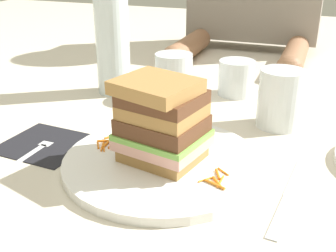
{
  "coord_description": "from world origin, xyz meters",
  "views": [
    {
      "loc": [
        0.2,
        -0.5,
        0.3
      ],
      "look_at": [
        -0.0,
        0.03,
        0.05
      ],
      "focal_mm": 44.77,
      "sensor_mm": 36.0,
      "label": 1
    }
  ],
  "objects": [
    {
      "name": "ground_plane",
      "position": [
        0.0,
        0.0,
        0.0
      ],
      "size": [
        3.0,
        3.0,
        0.0
      ],
      "primitive_type": "plane",
      "color": "beige"
    },
    {
      "name": "main_plate",
      "position": [
        -0.0,
        -0.0,
        0.01
      ],
      "size": [
        0.29,
        0.29,
        0.01
      ],
      "primitive_type": "cylinder",
      "color": "white",
      "rests_on": "ground_plane"
    },
    {
      "name": "sandwich",
      "position": [
        -0.0,
        -0.0,
        0.07
      ],
      "size": [
        0.13,
        0.12,
        0.12
      ],
      "color": "#A87A42",
      "rests_on": "main_plate"
    },
    {
      "name": "carrot_shred_0",
      "position": [
        -0.1,
        0.04,
        0.02
      ],
      "size": [
        0.02,
        0.03,
        0.0
      ],
      "primitive_type": "cylinder",
      "rotation": [
        0.0,
        1.57,
        0.94
      ],
      "color": "orange",
      "rests_on": "main_plate"
    },
    {
      "name": "carrot_shred_1",
      "position": [
        -0.1,
        -0.0,
        0.01
      ],
      "size": [
        0.02,
        0.03,
        0.0
      ],
      "primitive_type": "cylinder",
      "rotation": [
        0.0,
        1.57,
        2.1
      ],
      "color": "orange",
      "rests_on": "main_plate"
    },
    {
      "name": "carrot_shred_2",
      "position": [
        -0.1,
        0.01,
        0.02
      ],
      "size": [
        0.0,
        0.03,
        0.0
      ],
      "primitive_type": "cylinder",
      "rotation": [
        0.0,
        1.57,
        4.72
      ],
      "color": "orange",
      "rests_on": "main_plate"
    },
    {
      "name": "carrot_shred_3",
      "position": [
        -0.09,
        0.01,
        0.02
      ],
      "size": [
        0.01,
        0.02,
        0.0
      ],
      "primitive_type": "cylinder",
      "rotation": [
        0.0,
        1.57,
        4.89
      ],
      "color": "orange",
      "rests_on": "main_plate"
    },
    {
      "name": "carrot_shred_4",
      "position": [
        -0.11,
        -0.0,
        0.01
      ],
      "size": [
        0.01,
        0.02,
        0.0
      ],
      "primitive_type": "cylinder",
      "rotation": [
        0.0,
        1.57,
        2.15
      ],
      "color": "orange",
      "rests_on": "main_plate"
    },
    {
      "name": "carrot_shred_5",
      "position": [
        -0.1,
        0.0,
        0.01
      ],
      "size": [
        0.01,
        0.03,
        0.0
      ],
      "primitive_type": "cylinder",
      "rotation": [
        0.0,
        1.57,
        1.94
      ],
      "color": "orange",
      "rests_on": "main_plate"
    },
    {
      "name": "carrot_shred_6",
      "position": [
        -0.1,
        0.02,
        0.02
      ],
      "size": [
        0.03,
        0.02,
        0.0
      ],
      "primitive_type": "cylinder",
      "rotation": [
        0.0,
        1.57,
        0.41
      ],
      "color": "orange",
      "rests_on": "main_plate"
    },
    {
      "name": "carrot_shred_7",
      "position": [
        0.08,
        -0.04,
        0.01
      ],
      "size": [
        0.02,
        0.02,
        0.0
      ],
      "primitive_type": "cylinder",
      "rotation": [
        0.0,
        1.57,
        4.04
      ],
      "color": "orange",
      "rests_on": "main_plate"
    },
    {
      "name": "carrot_shred_8",
      "position": [
        0.09,
        -0.04,
        0.01
      ],
      "size": [
        0.0,
        0.03,
        0.0
      ],
      "primitive_type": "cylinder",
      "rotation": [
        0.0,
        1.57,
        4.69
      ],
      "color": "orange",
      "rests_on": "main_plate"
    },
    {
      "name": "carrot_shred_9",
      "position": [
        0.09,
        -0.02,
        0.02
      ],
      "size": [
        0.01,
        0.02,
        0.0
      ],
      "primitive_type": "cylinder",
      "rotation": [
        0.0,
        1.57,
        5.14
      ],
      "color": "orange",
      "rests_on": "main_plate"
    },
    {
      "name": "carrot_shred_10",
      "position": [
        0.09,
        -0.04,
        0.02
      ],
      "size": [
        0.02,
        0.02,
        0.0
      ],
      "primitive_type": "cylinder",
      "rotation": [
        0.0,
        1.57,
        5.37
      ],
      "color": "orange",
      "rests_on": "main_plate"
    },
    {
      "name": "carrot_shred_11",
      "position": [
        0.09,
        -0.05,
        0.02
      ],
      "size": [
        0.03,
        0.02,
        0.0
      ],
      "primitive_type": "cylinder",
      "rotation": [
        0.0,
        1.57,
        2.75
      ],
      "color": "orange",
      "rests_on": "main_plate"
    },
    {
      "name": "carrot_shred_12",
      "position": [
        0.09,
        -0.01,
        0.01
      ],
      "size": [
        0.02,
        0.02,
        0.0
      ],
      "primitive_type": "cylinder",
      "rotation": [
        0.0,
        1.57,
        2.46
      ],
      "color": "orange",
      "rests_on": "main_plate"
    },
    {
      "name": "napkin_dark",
      "position": [
        -0.2,
        -0.0,
        0.0
      ],
      "size": [
        0.14,
        0.13,
        0.0
      ],
      "primitive_type": "cube",
      "rotation": [
        0.0,
        0.0,
        -0.08
      ],
      "color": "black",
      "rests_on": "ground_plane"
    },
    {
      "name": "fork",
      "position": [
        -0.2,
        -0.03,
        0.0
      ],
      "size": [
        0.02,
        0.17,
        0.0
      ],
      "color": "silver",
      "rests_on": "napkin_dark"
    },
    {
      "name": "knife",
      "position": [
        0.18,
        -0.02,
        0.0
      ],
      "size": [
        0.04,
        0.2,
        0.0
      ],
      "color": "silver",
      "rests_on": "ground_plane"
    },
    {
      "name": "juice_glass",
      "position": [
        0.14,
        0.21,
        0.05
      ],
      "size": [
        0.08,
        0.08,
        0.1
      ],
      "color": "white",
      "rests_on": "ground_plane"
    },
    {
      "name": "water_bottle",
      "position": [
        -0.22,
        0.27,
        0.12
      ],
      "size": [
        0.07,
        0.07,
        0.26
      ],
      "color": "silver",
      "rests_on": "ground_plane"
    },
    {
      "name": "empty_tumbler_0",
      "position": [
        0.03,
        0.35,
        0.04
      ],
      "size": [
        0.08,
        0.08,
        0.07
      ],
      "primitive_type": "cylinder",
      "color": "silver",
      "rests_on": "ground_plane"
    },
    {
      "name": "empty_tumbler_1",
      "position": [
        -0.08,
        0.28,
        0.05
      ],
      "size": [
        0.08,
        0.08,
        0.09
      ],
      "primitive_type": "cylinder",
      "color": "silver",
      "rests_on": "ground_plane"
    }
  ]
}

